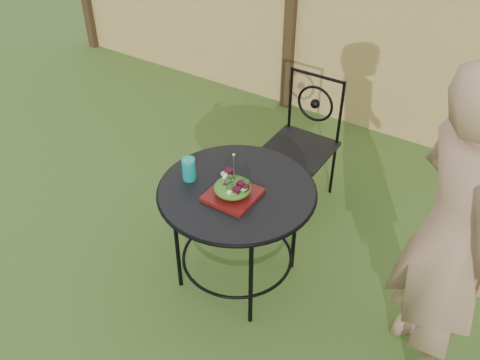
{
  "coord_description": "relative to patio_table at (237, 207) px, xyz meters",
  "views": [
    {
      "loc": [
        0.82,
        -1.98,
        2.63
      ],
      "look_at": [
        -0.5,
        0.07,
        0.75
      ],
      "focal_mm": 40.0,
      "sensor_mm": 36.0,
      "label": 1
    }
  ],
  "objects": [
    {
      "name": "drinking_glass",
      "position": [
        -0.29,
        -0.07,
        0.21
      ],
      "size": [
        0.08,
        0.08,
        0.14
      ],
      "primitive_type": "cylinder",
      "color": "#0D9D8A",
      "rests_on": "patio_table"
    },
    {
      "name": "salad_plate",
      "position": [
        0.02,
        -0.07,
        0.15
      ],
      "size": [
        0.27,
        0.27,
        0.02
      ],
      "primitive_type": "cube",
      "color": "#4F0D0B",
      "rests_on": "patio_table"
    },
    {
      "name": "patio_table",
      "position": [
        0.0,
        0.0,
        0.0
      ],
      "size": [
        0.92,
        0.92,
        0.72
      ],
      "color": "black",
      "rests_on": "ground"
    },
    {
      "name": "fence",
      "position": [
        0.49,
        2.18,
        0.36
      ],
      "size": [
        8.0,
        0.12,
        1.9
      ],
      "color": "#EDCB75",
      "rests_on": "ground"
    },
    {
      "name": "diner",
      "position": [
        1.16,
        0.05,
        0.31
      ],
      "size": [
        0.76,
        0.77,
        1.8
      ],
      "primitive_type": "imported",
      "rotation": [
        0.0,
        0.0,
        2.32
      ],
      "color": "#9D775A",
      "rests_on": "ground"
    },
    {
      "name": "fork",
      "position": [
        0.03,
        -0.07,
        0.33
      ],
      "size": [
        0.01,
        0.01,
        0.18
      ],
      "primitive_type": "cylinder",
      "color": "silver",
      "rests_on": "salad"
    },
    {
      "name": "patio_chair",
      "position": [
        -0.06,
        0.97,
        -0.08
      ],
      "size": [
        0.46,
        0.46,
        0.95
      ],
      "color": "black",
      "rests_on": "ground"
    },
    {
      "name": "ground",
      "position": [
        0.49,
        -0.02,
        -0.59
      ],
      "size": [
        60.0,
        60.0,
        0.0
      ],
      "primitive_type": "plane",
      "color": "#2C4516",
      "rests_on": "ground"
    },
    {
      "name": "salad",
      "position": [
        0.02,
        -0.07,
        0.2
      ],
      "size": [
        0.21,
        0.21,
        0.08
      ],
      "primitive_type": "ellipsoid",
      "color": "#235614",
      "rests_on": "salad_plate"
    }
  ]
}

